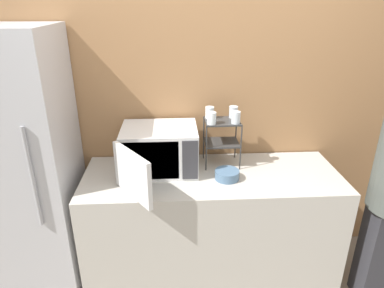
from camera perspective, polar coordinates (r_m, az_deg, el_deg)
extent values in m
cube|color=#9E7047|center=(2.70, 2.62, 6.32)|extent=(8.00, 0.06, 2.60)
cube|color=#B7B2A8|center=(2.74, 3.14, -13.42)|extent=(1.86, 0.69, 0.90)
cube|color=silver|center=(2.51, -5.39, -0.79)|extent=(0.54, 0.41, 0.33)
cube|color=#B7B2A8|center=(2.33, -6.99, -2.82)|extent=(0.39, 0.01, 0.28)
cube|color=#333338|center=(2.32, -0.31, -2.74)|extent=(0.11, 0.01, 0.29)
cube|color=silver|center=(2.18, -9.96, -5.01)|extent=(0.27, 0.36, 0.31)
cylinder|color=#333333|center=(2.47, 2.40, -0.76)|extent=(0.01, 0.01, 0.35)
cylinder|color=#333333|center=(2.51, 8.14, -0.62)|extent=(0.01, 0.01, 0.35)
cylinder|color=#333333|center=(2.66, 1.96, 1.04)|extent=(0.01, 0.01, 0.35)
cylinder|color=#333333|center=(2.70, 7.30, 1.15)|extent=(0.01, 0.01, 0.35)
cube|color=#333333|center=(2.58, 4.95, 0.23)|extent=(0.25, 0.21, 0.01)
cube|color=#333333|center=(2.52, 5.09, 3.79)|extent=(0.25, 0.21, 0.01)
cylinder|color=silver|center=(2.43, 3.27, 4.33)|extent=(0.07, 0.07, 0.09)
cylinder|color=silver|center=(2.58, 6.92, 5.31)|extent=(0.07, 0.07, 0.09)
cylinder|color=silver|center=(2.46, 7.32, 4.41)|extent=(0.07, 0.07, 0.09)
cylinder|color=silver|center=(2.55, 2.87, 5.26)|extent=(0.07, 0.07, 0.09)
cylinder|color=slate|center=(2.44, 5.84, -5.70)|extent=(0.09, 0.09, 0.01)
cylinder|color=slate|center=(2.43, 5.87, -5.12)|extent=(0.17, 0.17, 0.06)
cube|color=#2D2D33|center=(2.94, 29.35, -15.58)|extent=(0.32, 0.20, 0.77)
cube|color=#B7B7BC|center=(2.71, -26.64, -3.76)|extent=(0.72, 0.62, 1.93)
cylinder|color=#99999E|center=(2.32, -25.03, -5.21)|extent=(0.02, 0.02, 0.68)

